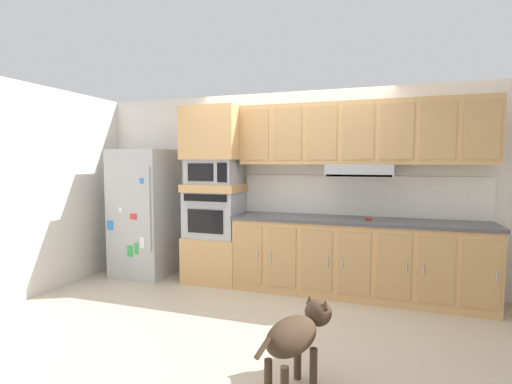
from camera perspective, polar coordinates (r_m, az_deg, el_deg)
The scene contains 15 objects.
ground_plane at distance 4.34m, azimuth 1.98°, elevation -16.99°, with size 9.60×9.60×0.00m, color beige.
back_kitchen_wall at distance 5.12m, azimuth 5.59°, elevation 0.67°, with size 6.20×0.12×2.50m, color silver.
side_panel_left at distance 5.55m, azimuth -26.89°, elevation 0.50°, with size 0.12×7.10×2.50m, color silver.
refrigerator at distance 5.61m, azimuth -16.27°, elevation -2.97°, with size 0.76×0.73×1.76m.
oven_base_cabinet at distance 5.25m, azimuth -6.07°, elevation -9.75°, with size 0.74×0.62×0.60m, color tan.
built_in_oven at distance 5.14m, azimuth -6.14°, elevation -3.25°, with size 0.70×0.62×0.60m.
appliance_mid_shelf at distance 5.10m, azimuth -6.16°, elevation 0.65°, with size 0.74×0.62×0.10m, color tan.
microwave at distance 5.09m, azimuth -6.19°, elevation 3.01°, with size 0.64×0.54×0.32m.
appliance_upper_cabinet at distance 5.11m, azimuth -6.23°, elevation 8.62°, with size 0.74×0.62×0.68m, color tan.
lower_cabinet_run at distance 4.77m, azimuth 14.65°, elevation -9.61°, with size 2.93×0.63×0.88m.
countertop_slab at distance 4.68m, azimuth 14.76°, elevation -4.12°, with size 2.97×0.64×0.04m, color #4C4C51.
backsplash_panel at distance 4.93m, azimuth 15.06°, elevation -0.54°, with size 2.97×0.02×0.50m, color silver.
upper_cabinet_with_hood at distance 4.76m, azimuth 15.12°, elevation 8.10°, with size 2.93×0.48×0.88m.
screwdriver at distance 4.62m, azimuth 16.50°, elevation -3.84°, with size 0.17×0.17×0.03m.
dog at distance 2.86m, azimuth 6.24°, elevation -20.21°, with size 0.44×0.80×0.59m.
Camera 1 is at (1.16, -3.87, 1.58)m, focal length 26.86 mm.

